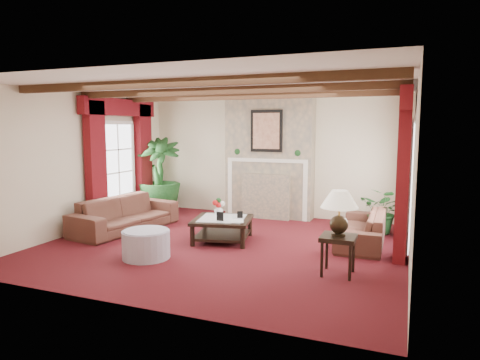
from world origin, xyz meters
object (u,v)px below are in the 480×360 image
at_px(sofa_left, 125,208).
at_px(side_table, 338,255).
at_px(coffee_table, 222,230).
at_px(sofa_right, 362,222).
at_px(ottoman, 146,244).
at_px(potted_palm, 159,192).

distance_m(sofa_left, side_table, 4.45).
xyz_separation_m(coffee_table, side_table, (2.21, -1.03, 0.07)).
distance_m(sofa_left, coffee_table, 2.12).
bearing_deg(sofa_right, side_table, -5.25).
height_order(sofa_right, coffee_table, sofa_right).
bearing_deg(ottoman, side_table, 6.68).
height_order(sofa_left, coffee_table, sofa_left).
height_order(potted_palm, coffee_table, potted_palm).
height_order(sofa_left, side_table, sofa_left).
relative_size(potted_palm, side_table, 3.71).
xyz_separation_m(potted_palm, ottoman, (1.69, -3.07, -0.29)).
distance_m(potted_palm, ottoman, 3.52).
xyz_separation_m(sofa_right, potted_palm, (-4.74, 0.93, 0.13)).
height_order(side_table, ottoman, side_table).
bearing_deg(coffee_table, potted_palm, 132.38).
bearing_deg(side_table, ottoman, -173.32).
height_order(sofa_left, sofa_right, sofa_left).
distance_m(sofa_left, ottoman, 1.99).
relative_size(sofa_left, side_table, 4.18).
bearing_deg(ottoman, sofa_right, 35.04).
relative_size(sofa_left, sofa_right, 1.20).
bearing_deg(coffee_table, sofa_left, 167.31).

